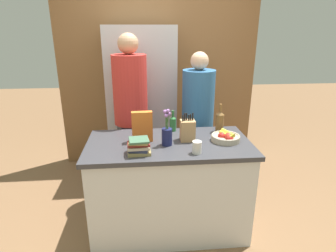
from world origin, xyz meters
The scene contains 14 objects.
ground_plane centered at (0.00, 0.00, 0.00)m, with size 14.00×14.00×0.00m, color brown.
kitchen_island centered at (0.00, 0.00, 0.44)m, with size 1.45×0.75×0.88m.
back_wall_wood centered at (0.00, 1.58, 1.30)m, with size 2.65×0.12×2.60m.
refrigerator centered at (-0.23, 1.22, 0.94)m, with size 0.83×0.63×1.88m.
fruit_bowl centered at (0.51, -0.02, 0.92)m, with size 0.25×0.25×0.10m.
knife_block centered at (0.17, 0.03, 0.98)m, with size 0.13×0.11×0.26m.
flower_vase centered at (-0.02, -0.06, 0.99)m, with size 0.09×0.09×0.32m.
cereal_box centered at (-0.23, 0.05, 1.02)m, with size 0.18×0.07×0.27m.
coffee_mug centered at (0.20, -0.24, 0.94)m, with size 0.08×0.12×0.10m.
book_stack centered at (-0.26, -0.22, 0.95)m, with size 0.19×0.16×0.13m.
bottle_oil centered at (0.07, 0.29, 0.97)m, with size 0.06×0.06×0.21m.
bottle_vinegar centered at (0.52, 0.23, 0.99)m, with size 0.08×0.08×0.28m.
person_at_sink centered at (-0.35, 0.63, 1.01)m, with size 0.36×0.36×1.80m.
person_in_blue centered at (0.38, 0.63, 0.90)m, with size 0.35×0.35×1.62m.
Camera 1 is at (-0.21, -2.29, 1.84)m, focal length 30.00 mm.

